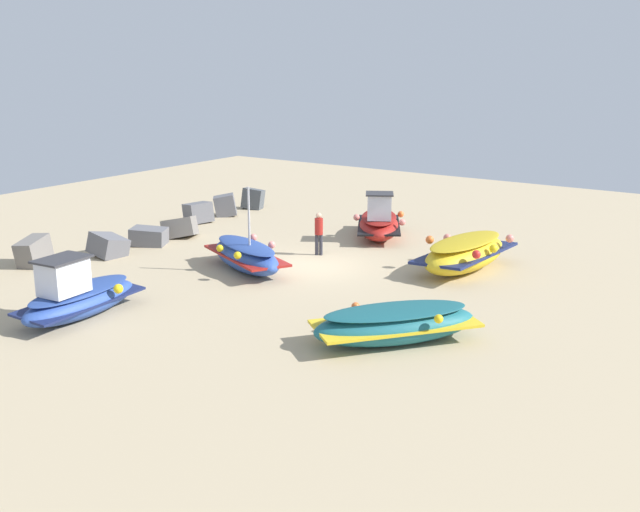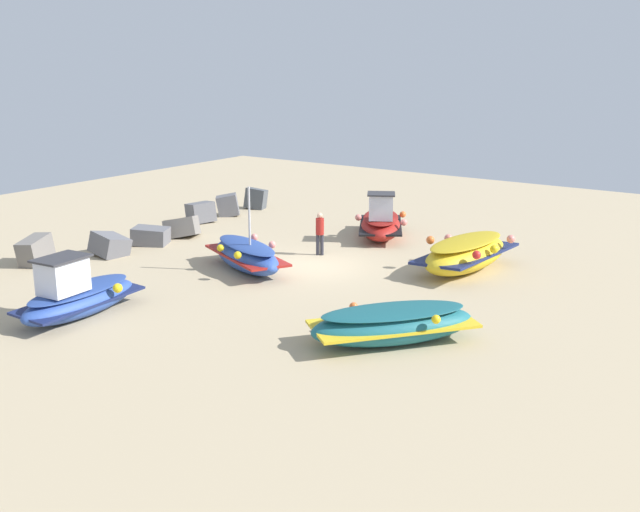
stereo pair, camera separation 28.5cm
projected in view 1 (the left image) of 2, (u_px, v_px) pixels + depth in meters
The scene contains 8 objects.
ground_plane at pixel (310, 266), 28.46m from camera, with size 45.77×45.77×0.00m, color tan.
fishing_boat_0 at pixel (379, 223), 32.79m from camera, with size 4.45×3.57×2.06m.
fishing_boat_1 at pixel (396, 324), 20.86m from camera, with size 4.72×4.22×1.03m.
fishing_boat_2 at pixel (246, 255), 27.80m from camera, with size 3.15×4.50×3.13m.
fishing_boat_3 at pixel (465, 253), 27.80m from camera, with size 4.90×2.62×1.30m.
fishing_boat_4 at pixel (78, 296), 22.83m from camera, with size 4.37×1.83×1.99m.
person_walking at pixel (319, 231), 29.81m from camera, with size 0.32×0.32×1.69m.
breakwater_rocks at pixel (150, 229), 32.51m from camera, with size 16.23×3.01×1.31m.
Camera 1 is at (-22.44, -15.76, 7.64)m, focal length 43.05 mm.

